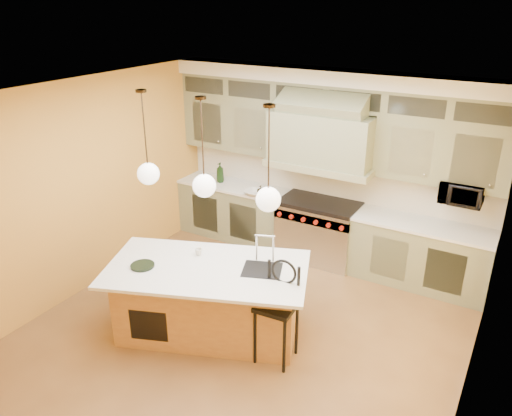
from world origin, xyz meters
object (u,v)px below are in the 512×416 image
Objects in this scene: range at (318,230)px; microwave at (462,193)px; counter_stool at (278,306)px; kitchen_island at (210,298)px.

range is 2.21× the size of microwave.
counter_stool is 2.98m from microwave.
microwave reaches higher than range.
microwave is (1.40, 2.52, 0.77)m from counter_stool.
kitchen_island is 4.85× the size of microwave.
counter_stool is (0.55, -2.41, 0.20)m from range.
range is at bearing 99.45° from counter_stool.
kitchen_island is at bearing 175.53° from counter_stool.
kitchen_island reaches higher than range.
range is at bearing -176.88° from microwave.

